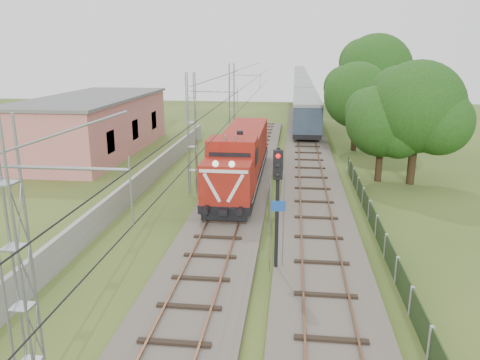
# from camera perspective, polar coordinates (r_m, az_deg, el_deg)

# --- Properties ---
(ground) EXTENTS (140.00, 140.00, 0.00)m
(ground) POSITION_cam_1_polar(r_m,az_deg,el_deg) (20.31, -4.43, -11.91)
(ground) COLOR #32491B
(ground) RESTS_ON ground
(track_main) EXTENTS (4.20, 70.00, 0.45)m
(track_main) POSITION_cam_1_polar(r_m,az_deg,el_deg) (26.56, -1.60, -4.62)
(track_main) COLOR #6B6054
(track_main) RESTS_ON ground
(track_side) EXTENTS (4.20, 80.00, 0.45)m
(track_side) POSITION_cam_1_polar(r_m,az_deg,el_deg) (38.79, 8.46, 1.75)
(track_side) COLOR #6B6054
(track_side) RESTS_ON ground
(catenary) EXTENTS (3.31, 70.00, 8.00)m
(catenary) POSITION_cam_1_polar(r_m,az_deg,el_deg) (30.83, -5.80, 5.60)
(catenary) COLOR gray
(catenary) RESTS_ON ground
(boundary_wall) EXTENTS (0.25, 40.00, 1.50)m
(boundary_wall) POSITION_cam_1_polar(r_m,az_deg,el_deg) (32.49, -11.78, -0.10)
(boundary_wall) COLOR #9E9E99
(boundary_wall) RESTS_ON ground
(station_building) EXTENTS (8.40, 20.40, 5.22)m
(station_building) POSITION_cam_1_polar(r_m,az_deg,el_deg) (46.10, -17.41, 6.51)
(station_building) COLOR #CD6E6F
(station_building) RESTS_ON ground
(fence) EXTENTS (0.12, 32.00, 1.20)m
(fence) POSITION_cam_1_polar(r_m,az_deg,el_deg) (22.88, 17.33, -7.67)
(fence) COLOR black
(fence) RESTS_ON ground
(locomotive) EXTENTS (2.89, 16.49, 4.19)m
(locomotive) POSITION_cam_1_polar(r_m,az_deg,el_deg) (32.60, 0.08, 2.87)
(locomotive) COLOR black
(locomotive) RESTS_ON ground
(coach_rake) EXTENTS (3.02, 112.93, 3.49)m
(coach_rake) POSITION_cam_1_polar(r_m,az_deg,el_deg) (103.34, 7.46, 11.69)
(coach_rake) COLOR black
(coach_rake) RESTS_ON ground
(signal_post) EXTENTS (0.61, 0.48, 5.55)m
(signal_post) POSITION_cam_1_polar(r_m,az_deg,el_deg) (19.30, 4.59, -1.17)
(signal_post) COLOR black
(signal_post) RESTS_ON ground
(tree_a) EXTENTS (5.46, 5.20, 7.07)m
(tree_a) POSITION_cam_1_polar(r_m,az_deg,el_deg) (35.11, 17.08, 6.82)
(tree_a) COLOR #342315
(tree_a) RESTS_ON ground
(tree_b) EXTENTS (6.75, 6.43, 8.75)m
(tree_b) POSITION_cam_1_polar(r_m,az_deg,el_deg) (34.98, 20.95, 8.18)
(tree_b) COLOR #342315
(tree_b) RESTS_ON ground
(tree_c) EXTENTS (6.43, 6.13, 8.34)m
(tree_c) POSITION_cam_1_polar(r_m,az_deg,el_deg) (45.58, 14.16, 9.91)
(tree_c) COLOR #342315
(tree_c) RESTS_ON ground
(tree_d) EXTENTS (8.64, 8.22, 11.19)m
(tree_d) POSITION_cam_1_polar(r_m,az_deg,el_deg) (57.33, 16.32, 12.63)
(tree_d) COLOR #342315
(tree_d) RESTS_ON ground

